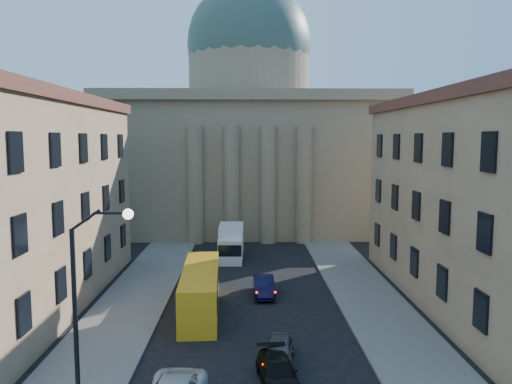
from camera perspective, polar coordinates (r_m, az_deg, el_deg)
sidewalk_left at (r=33.27m, az=-15.66°, el=-14.45°), size 5.00×60.00×0.15m
sidewalk_right at (r=33.47m, az=14.83°, el=-14.30°), size 5.00×60.00×0.15m
church at (r=67.58m, az=-0.79°, el=6.37°), size 68.02×28.76×36.60m
building_left at (r=38.18m, az=-26.90°, el=-0.88°), size 11.60×26.60×14.70m
building_right at (r=38.52m, az=25.73°, el=-0.76°), size 11.60×26.60×14.70m
street_lamp at (r=22.10m, az=-18.73°, el=-10.95°), size 2.62×0.44×8.83m
car_right_mid at (r=25.14m, az=2.50°, el=-19.89°), size 2.22×4.49×1.25m
car_right_far at (r=27.27m, az=2.65°, el=-17.67°), size 2.00×3.96×1.29m
car_right_distant at (r=37.79m, az=0.89°, el=-10.69°), size 1.62×4.31×1.41m
city_bus at (r=34.52m, az=-6.35°, el=-10.89°), size 2.82×10.37×2.90m
box_truck at (r=48.59m, az=-2.87°, el=-5.88°), size 2.37×5.85×3.20m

